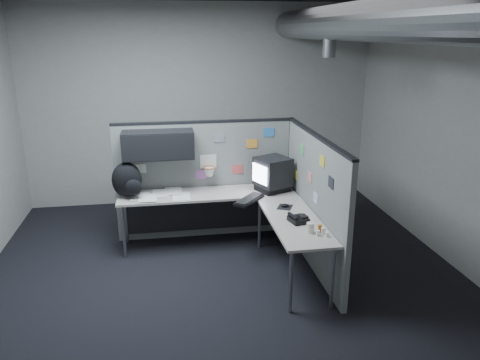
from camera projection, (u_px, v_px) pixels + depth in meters
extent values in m
cube|color=black|center=(225.00, 279.00, 5.44)|extent=(5.60, 5.60, 0.01)
cube|color=#9E9E99|center=(201.00, 106.00, 7.59)|extent=(5.60, 0.01, 3.20)
cube|color=#9E9E99|center=(299.00, 273.00, 2.32)|extent=(5.60, 0.01, 3.20)
cube|color=#9E9E99|center=(464.00, 136.00, 5.40)|extent=(0.01, 5.60, 3.20)
cylinder|color=slate|center=(358.00, 21.00, 4.80)|extent=(0.40, 5.49, 0.40)
cylinder|color=slate|center=(329.00, 44.00, 5.62)|extent=(0.16, 0.16, 0.30)
cube|color=slate|center=(206.00, 180.00, 6.41)|extent=(2.43, 0.06, 1.60)
cube|color=black|center=(204.00, 122.00, 6.16)|extent=(2.43, 0.07, 0.03)
cube|color=black|center=(290.00, 176.00, 6.59)|extent=(0.07, 0.07, 1.60)
cube|color=black|center=(158.00, 145.00, 5.95)|extent=(0.90, 0.35, 0.35)
cube|color=black|center=(158.00, 148.00, 5.78)|extent=(0.90, 0.02, 0.33)
cube|color=silver|center=(208.00, 161.00, 6.29)|extent=(0.22, 0.02, 0.18)
torus|color=#D85914|center=(209.00, 168.00, 6.22)|extent=(0.16, 0.16, 0.01)
cone|color=white|center=(209.00, 172.00, 6.24)|extent=(0.14, 0.14, 0.11)
cube|color=silver|center=(140.00, 169.00, 6.17)|extent=(0.15, 0.01, 0.12)
cube|color=gray|center=(219.00, 138.00, 6.22)|extent=(0.15, 0.01, 0.12)
cube|color=#CC4C4C|center=(237.00, 169.00, 6.40)|extent=(0.15, 0.01, 0.12)
cube|color=orange|center=(252.00, 144.00, 6.32)|extent=(0.15, 0.01, 0.12)
cube|color=#337FCC|center=(269.00, 132.00, 6.31)|extent=(0.15, 0.01, 0.12)
cube|color=#B266B2|center=(201.00, 174.00, 6.33)|extent=(0.15, 0.01, 0.12)
cube|color=slate|center=(314.00, 203.00, 5.57)|extent=(0.06, 2.23, 1.60)
cube|color=black|center=(317.00, 136.00, 5.33)|extent=(0.07, 2.23, 0.03)
cube|color=#4CB266|center=(302.00, 149.00, 5.81)|extent=(0.01, 0.15, 0.12)
cube|color=#D87F7F|center=(310.00, 177.00, 5.56)|extent=(0.01, 0.15, 0.12)
cube|color=gold|center=(322.00, 161.00, 5.09)|extent=(0.01, 0.15, 0.12)
cube|color=#E5D84C|center=(295.00, 174.00, 6.17)|extent=(0.01, 0.15, 0.12)
cube|color=#26262D|center=(331.00, 183.00, 4.85)|extent=(0.01, 0.15, 0.12)
cube|color=silver|center=(316.00, 198.00, 5.38)|extent=(0.01, 0.15, 0.12)
cube|color=#AAA39A|center=(207.00, 194.00, 6.13)|extent=(2.30, 0.56, 0.03)
cube|color=#AAA39A|center=(294.00, 220.00, 5.27)|extent=(0.56, 1.55, 0.03)
cube|color=black|center=(206.00, 210.00, 6.43)|extent=(2.18, 0.02, 0.55)
cylinder|color=gray|center=(124.00, 232.00, 5.86)|extent=(0.04, 0.04, 0.70)
cylinder|color=gray|center=(126.00, 219.00, 6.28)|extent=(0.04, 0.04, 0.70)
cylinder|color=gray|center=(259.00, 223.00, 6.14)|extent=(0.04, 0.04, 0.70)
cylinder|color=gray|center=(291.00, 282.00, 4.69)|extent=(0.04, 0.04, 0.70)
cylinder|color=gray|center=(333.00, 278.00, 4.76)|extent=(0.04, 0.04, 0.70)
cube|color=black|center=(272.00, 188.00, 6.21)|extent=(0.47, 0.45, 0.07)
cube|color=black|center=(273.00, 172.00, 6.14)|extent=(0.52, 0.52, 0.37)
cube|color=silver|center=(260.00, 174.00, 6.03)|extent=(0.13, 0.29, 0.24)
cube|color=black|center=(249.00, 200.00, 5.82)|extent=(0.45, 0.49, 0.03)
cube|color=black|center=(249.00, 198.00, 5.81)|extent=(0.40, 0.45, 0.01)
cube|color=black|center=(285.00, 207.00, 5.62)|extent=(0.23, 0.25, 0.01)
ellipsoid|color=black|center=(285.00, 205.00, 5.62)|extent=(0.11, 0.09, 0.04)
cube|color=black|center=(298.00, 220.00, 5.18)|extent=(0.23, 0.24, 0.05)
cylinder|color=black|center=(293.00, 216.00, 5.15)|extent=(0.08, 0.19, 0.04)
cube|color=black|center=(303.00, 216.00, 5.18)|extent=(0.11, 0.13, 0.02)
cylinder|color=silver|center=(323.00, 231.00, 4.87)|extent=(0.05, 0.05, 0.07)
cylinder|color=silver|center=(318.00, 233.00, 4.83)|extent=(0.05, 0.05, 0.06)
cylinder|color=silver|center=(327.00, 235.00, 4.80)|extent=(0.04, 0.04, 0.05)
cylinder|color=#D85914|center=(320.00, 228.00, 4.92)|extent=(0.05, 0.05, 0.08)
cylinder|color=beige|center=(310.00, 228.00, 4.89)|extent=(0.11, 0.11, 0.11)
cube|color=white|center=(181.00, 196.00, 5.99)|extent=(0.23, 0.32, 0.00)
cube|color=white|center=(161.00, 193.00, 6.10)|extent=(0.23, 0.32, 0.00)
cube|color=white|center=(140.00, 196.00, 5.97)|extent=(0.23, 0.32, 0.00)
cube|color=white|center=(173.00, 191.00, 6.17)|extent=(0.23, 0.32, 0.00)
cube|color=white|center=(148.00, 198.00, 5.90)|extent=(0.23, 0.32, 0.00)
cube|color=white|center=(132.00, 193.00, 6.07)|extent=(0.23, 0.32, 0.00)
ellipsoid|color=black|center=(127.00, 180.00, 5.90)|extent=(0.43, 0.35, 0.46)
ellipsoid|color=black|center=(133.00, 187.00, 5.81)|extent=(0.23, 0.16, 0.21)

